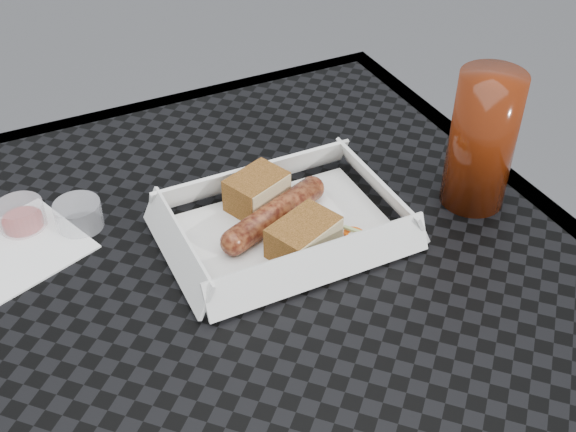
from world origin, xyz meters
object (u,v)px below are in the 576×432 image
object	(u,v)px
patio_table	(220,351)
drink_glass	(482,141)
bratwurst	(275,214)
food_tray	(284,231)

from	to	relation	value
patio_table	drink_glass	size ratio (longest dim) A/B	5.11
patio_table	bratwurst	distance (m)	0.15
patio_table	food_tray	bearing A→B (deg)	30.92
drink_glass	patio_table	bearing A→B (deg)	-176.10
food_tray	bratwurst	world-z (taller)	bratwurst
patio_table	drink_glass	bearing A→B (deg)	3.90
bratwurst	drink_glass	distance (m)	0.23
patio_table	bratwurst	size ratio (longest dim) A/B	5.65
patio_table	food_tray	size ratio (longest dim) A/B	3.64
food_tray	drink_glass	xyz separation A→B (m)	(0.22, -0.04, 0.08)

